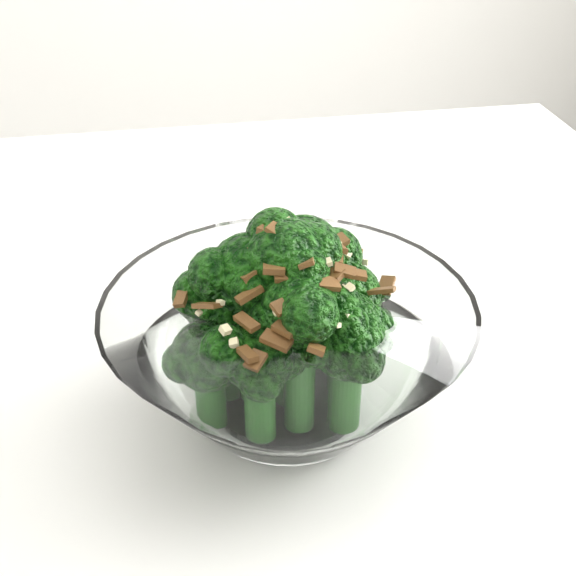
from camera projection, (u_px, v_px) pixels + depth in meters
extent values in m
cylinder|color=white|center=(467.00, 404.00, 1.08)|extent=(0.04, 0.04, 0.71)
cylinder|color=white|center=(288.00, 408.00, 0.47)|extent=(0.08, 0.08, 0.01)
cylinder|color=#1E5817|center=(288.00, 343.00, 0.45)|extent=(0.02, 0.02, 0.08)
sphere|color=#195510|center=(288.00, 263.00, 0.42)|extent=(0.05, 0.05, 0.05)
cylinder|color=#1E5817|center=(303.00, 326.00, 0.47)|extent=(0.02, 0.02, 0.07)
sphere|color=#195510|center=(303.00, 255.00, 0.44)|extent=(0.04, 0.04, 0.04)
cylinder|color=#1E5817|center=(252.00, 346.00, 0.45)|extent=(0.02, 0.02, 0.07)
sphere|color=#195510|center=(250.00, 275.00, 0.43)|extent=(0.05, 0.05, 0.05)
cylinder|color=#1E5817|center=(300.00, 377.00, 0.43)|extent=(0.02, 0.02, 0.07)
sphere|color=#195510|center=(300.00, 309.00, 0.41)|extent=(0.04, 0.04, 0.04)
cylinder|color=#1E5817|center=(343.00, 352.00, 0.46)|extent=(0.02, 0.02, 0.05)
sphere|color=#195510|center=(345.00, 298.00, 0.44)|extent=(0.04, 0.04, 0.04)
cylinder|color=#1E5817|center=(226.00, 358.00, 0.46)|extent=(0.02, 0.02, 0.05)
sphere|color=#195510|center=(224.00, 305.00, 0.44)|extent=(0.04, 0.04, 0.04)
cylinder|color=#1E5817|center=(346.00, 394.00, 0.43)|extent=(0.02, 0.02, 0.05)
sphere|color=#195510|center=(348.00, 343.00, 0.42)|extent=(0.04, 0.04, 0.04)
cylinder|color=#1E5817|center=(260.00, 405.00, 0.43)|extent=(0.02, 0.02, 0.05)
sphere|color=#195510|center=(259.00, 356.00, 0.41)|extent=(0.04, 0.04, 0.04)
cylinder|color=#1E5817|center=(342.00, 332.00, 0.49)|extent=(0.02, 0.02, 0.04)
sphere|color=#195510|center=(344.00, 293.00, 0.47)|extent=(0.04, 0.04, 0.04)
cylinder|color=#1E5817|center=(211.00, 398.00, 0.44)|extent=(0.02, 0.02, 0.04)
sphere|color=#195510|center=(208.00, 356.00, 0.42)|extent=(0.04, 0.04, 0.04)
cylinder|color=#1E5817|center=(277.00, 328.00, 0.49)|extent=(0.02, 0.02, 0.04)
sphere|color=#195510|center=(277.00, 287.00, 0.48)|extent=(0.04, 0.04, 0.04)
cylinder|color=#1E5817|center=(344.00, 381.00, 0.44)|extent=(0.02, 0.02, 0.06)
sphere|color=#195510|center=(347.00, 326.00, 0.42)|extent=(0.04, 0.04, 0.04)
cube|color=brown|center=(280.00, 233.00, 0.40)|extent=(0.02, 0.02, 0.01)
cube|color=brown|center=(247.00, 322.00, 0.39)|extent=(0.01, 0.02, 0.00)
cube|color=brown|center=(345.00, 271.00, 0.41)|extent=(0.01, 0.01, 0.01)
cube|color=brown|center=(280.00, 243.00, 0.48)|extent=(0.01, 0.01, 0.01)
cube|color=brown|center=(225.00, 259.00, 0.45)|extent=(0.01, 0.01, 0.01)
cube|color=brown|center=(270.00, 232.00, 0.41)|extent=(0.01, 0.01, 0.01)
cube|color=brown|center=(256.00, 360.00, 0.38)|extent=(0.01, 0.01, 0.01)
cube|color=brown|center=(340.00, 248.00, 0.42)|extent=(0.01, 0.01, 0.01)
cube|color=brown|center=(258.00, 249.00, 0.48)|extent=(0.01, 0.01, 0.01)
cube|color=brown|center=(268.00, 226.00, 0.42)|extent=(0.01, 0.02, 0.01)
cube|color=brown|center=(316.00, 349.00, 0.38)|extent=(0.01, 0.01, 0.01)
cube|color=brown|center=(181.00, 299.00, 0.42)|extent=(0.01, 0.01, 0.01)
cube|color=brown|center=(333.00, 275.00, 0.41)|extent=(0.01, 0.01, 0.01)
cube|color=brown|center=(286.00, 250.00, 0.40)|extent=(0.02, 0.01, 0.01)
cube|color=brown|center=(259.00, 243.00, 0.43)|extent=(0.01, 0.01, 0.01)
cube|color=brown|center=(316.00, 244.00, 0.46)|extent=(0.01, 0.01, 0.00)
cube|color=brown|center=(248.00, 354.00, 0.38)|extent=(0.01, 0.01, 0.00)
cube|color=brown|center=(259.00, 249.00, 0.41)|extent=(0.01, 0.01, 0.01)
cube|color=brown|center=(207.00, 305.00, 0.40)|extent=(0.02, 0.02, 0.01)
cube|color=brown|center=(328.00, 283.00, 0.40)|extent=(0.01, 0.01, 0.01)
cube|color=brown|center=(208.00, 276.00, 0.43)|extent=(0.01, 0.01, 0.01)
cube|color=brown|center=(338.00, 242.00, 0.43)|extent=(0.01, 0.01, 0.01)
cube|color=brown|center=(281.00, 252.00, 0.40)|extent=(0.01, 0.02, 0.01)
cube|color=brown|center=(381.00, 291.00, 0.42)|extent=(0.02, 0.01, 0.01)
cube|color=brown|center=(269.00, 237.00, 0.46)|extent=(0.02, 0.02, 0.01)
cube|color=brown|center=(309.00, 234.00, 0.43)|extent=(0.01, 0.01, 0.01)
cube|color=brown|center=(252.00, 274.00, 0.40)|extent=(0.01, 0.01, 0.01)
cube|color=brown|center=(307.00, 261.00, 0.40)|extent=(0.01, 0.02, 0.01)
cube|color=brown|center=(386.00, 285.00, 0.44)|extent=(0.01, 0.01, 0.01)
cube|color=brown|center=(322.00, 329.00, 0.39)|extent=(0.01, 0.02, 0.01)
cube|color=brown|center=(332.00, 243.00, 0.46)|extent=(0.01, 0.01, 0.01)
cube|color=brown|center=(355.00, 274.00, 0.41)|extent=(0.01, 0.01, 0.01)
cube|color=brown|center=(288.00, 277.00, 0.40)|extent=(0.01, 0.01, 0.00)
cube|color=brown|center=(287.00, 305.00, 0.39)|extent=(0.02, 0.01, 0.01)
cube|color=brown|center=(331.00, 258.00, 0.42)|extent=(0.01, 0.01, 0.01)
cube|color=brown|center=(279.00, 237.00, 0.46)|extent=(0.01, 0.01, 0.01)
cube|color=brown|center=(315.00, 248.00, 0.41)|extent=(0.01, 0.01, 0.01)
cube|color=brown|center=(277.00, 340.00, 0.39)|extent=(0.02, 0.02, 0.01)
cube|color=brown|center=(289.00, 244.00, 0.47)|extent=(0.01, 0.01, 0.01)
cube|color=brown|center=(216.00, 263.00, 0.43)|extent=(0.01, 0.01, 0.01)
cube|color=brown|center=(354.00, 255.00, 0.47)|extent=(0.01, 0.02, 0.01)
cube|color=brown|center=(326.00, 244.00, 0.47)|extent=(0.01, 0.01, 0.01)
cube|color=brown|center=(249.00, 294.00, 0.40)|extent=(0.02, 0.01, 0.01)
cube|color=brown|center=(288.00, 261.00, 0.40)|extent=(0.01, 0.01, 0.01)
cube|color=brown|center=(274.00, 269.00, 0.40)|extent=(0.01, 0.01, 0.00)
cube|color=brown|center=(295.00, 238.00, 0.47)|extent=(0.01, 0.01, 0.01)
cube|color=brown|center=(315.00, 235.00, 0.45)|extent=(0.01, 0.01, 0.01)
cube|color=brown|center=(285.00, 329.00, 0.39)|extent=(0.01, 0.01, 0.00)
cube|color=beige|center=(286.00, 220.00, 0.42)|extent=(0.01, 0.01, 0.00)
cube|color=beige|center=(277.00, 312.00, 0.39)|extent=(0.00, 0.00, 0.00)
cube|color=beige|center=(234.00, 343.00, 0.39)|extent=(0.01, 0.01, 0.00)
cube|color=beige|center=(329.00, 241.00, 0.46)|extent=(0.00, 0.00, 0.00)
cube|color=beige|center=(199.00, 313.00, 0.40)|extent=(0.00, 0.00, 0.00)
cube|color=beige|center=(291.00, 231.00, 0.43)|extent=(0.00, 0.00, 0.00)
cube|color=beige|center=(225.00, 330.00, 0.39)|extent=(0.01, 0.01, 0.01)
cube|color=beige|center=(315.00, 240.00, 0.44)|extent=(0.01, 0.01, 0.01)
cube|color=beige|center=(328.00, 262.00, 0.40)|extent=(0.00, 0.00, 0.00)
cube|color=beige|center=(348.00, 316.00, 0.40)|extent=(0.00, 0.00, 0.00)
cube|color=beige|center=(220.00, 303.00, 0.40)|extent=(0.00, 0.00, 0.00)
cube|color=beige|center=(344.00, 289.00, 0.40)|extent=(0.00, 0.01, 0.00)
cube|color=beige|center=(268.00, 236.00, 0.44)|extent=(0.00, 0.00, 0.00)
cube|color=beige|center=(337.00, 325.00, 0.39)|extent=(0.00, 0.01, 0.00)
cube|color=beige|center=(266.00, 228.00, 0.42)|extent=(0.01, 0.00, 0.00)
cube|color=beige|center=(199.00, 289.00, 0.42)|extent=(0.00, 0.00, 0.00)
cube|color=beige|center=(273.00, 228.00, 0.43)|extent=(0.00, 0.00, 0.00)
cube|color=beige|center=(337.00, 244.00, 0.42)|extent=(0.01, 0.01, 0.00)
cube|color=beige|center=(229.00, 263.00, 0.41)|extent=(0.01, 0.01, 0.01)
cube|color=beige|center=(285.00, 226.00, 0.41)|extent=(0.01, 0.01, 0.00)
cube|color=beige|center=(192.00, 282.00, 0.44)|extent=(0.00, 0.00, 0.00)
cube|color=beige|center=(198.00, 284.00, 0.42)|extent=(0.01, 0.01, 0.00)
cube|color=beige|center=(365.00, 262.00, 0.45)|extent=(0.01, 0.01, 0.01)
cube|color=beige|center=(350.00, 288.00, 0.40)|extent=(0.01, 0.01, 0.00)
cube|color=beige|center=(348.00, 255.00, 0.43)|extent=(0.01, 0.01, 0.00)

